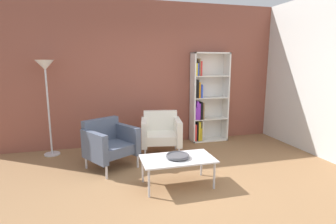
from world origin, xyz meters
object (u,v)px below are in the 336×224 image
at_px(coffee_table_low, 178,160).
at_px(floor_lamp_torchiere, 46,77).
at_px(decorative_bowl, 178,156).
at_px(armchair_corner_red, 109,143).
at_px(bookshelf_tall, 205,100).
at_px(armchair_near_window, 161,132).

relative_size(coffee_table_low, floor_lamp_torchiere, 0.57).
relative_size(decorative_bowl, floor_lamp_torchiere, 0.18).
height_order(coffee_table_low, armchair_corner_red, armchair_corner_red).
height_order(bookshelf_tall, decorative_bowl, bookshelf_tall).
bearing_deg(floor_lamp_torchiere, bookshelf_tall, 2.30).
bearing_deg(armchair_corner_red, bookshelf_tall, -5.68).
bearing_deg(armchair_corner_red, armchair_near_window, -7.39).
bearing_deg(coffee_table_low, armchair_near_window, 86.04).
relative_size(armchair_near_window, floor_lamp_torchiere, 0.47).
bearing_deg(bookshelf_tall, armchair_corner_red, -154.36).
bearing_deg(coffee_table_low, floor_lamp_torchiere, 136.22).
bearing_deg(floor_lamp_torchiere, armchair_corner_red, -41.10).
height_order(decorative_bowl, floor_lamp_torchiere, floor_lamp_torchiere).
height_order(coffee_table_low, floor_lamp_torchiere, floor_lamp_torchiere).
xyz_separation_m(armchair_corner_red, armchair_near_window, (0.97, 0.43, 0.00)).
xyz_separation_m(coffee_table_low, armchair_near_window, (0.09, 1.36, 0.05)).
height_order(armchair_corner_red, floor_lamp_torchiere, floor_lamp_torchiere).
bearing_deg(decorative_bowl, armchair_near_window, 86.04).
bearing_deg(coffee_table_low, bookshelf_tall, 57.84).
bearing_deg(bookshelf_tall, armchair_near_window, -152.92).
bearing_deg(decorative_bowl, armchair_corner_red, 133.41).
relative_size(decorative_bowl, armchair_corner_red, 0.34).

